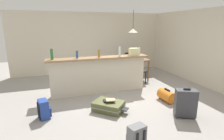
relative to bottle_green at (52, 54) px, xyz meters
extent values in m
cube|color=gray|center=(1.70, -0.50, -1.25)|extent=(13.00, 13.00, 0.05)
cube|color=beige|center=(1.70, 2.55, 0.02)|extent=(6.60, 0.10, 2.50)
cube|color=beige|center=(4.75, -0.20, 0.02)|extent=(0.10, 6.00, 2.50)
cube|color=beige|center=(1.29, -0.03, -0.71)|extent=(2.80, 0.20, 1.03)
cube|color=#93704C|center=(1.29, -0.03, -0.17)|extent=(2.96, 0.40, 0.05)
cylinder|color=#2D6B38|center=(0.00, 0.00, 0.00)|extent=(0.07, 0.07, 0.29)
cylinder|color=#284C89|center=(0.66, -0.02, -0.04)|extent=(0.06, 0.06, 0.21)
cylinder|color=#9E661E|center=(1.28, -0.07, -0.03)|extent=(0.06, 0.06, 0.23)
cylinder|color=silver|center=(1.89, -0.12, 0.00)|extent=(0.06, 0.06, 0.28)
cylinder|color=silver|center=(2.57, -0.01, -0.03)|extent=(0.07, 0.07, 0.23)
cube|color=beige|center=(2.37, -0.05, -0.03)|extent=(0.26, 0.18, 0.22)
cube|color=brown|center=(2.86, 1.06, -0.51)|extent=(1.10, 0.80, 0.04)
cylinder|color=brown|center=(2.37, 0.72, -0.88)|extent=(0.06, 0.06, 0.70)
cylinder|color=brown|center=(3.35, 0.72, -0.88)|extent=(0.06, 0.06, 0.70)
cylinder|color=brown|center=(2.37, 1.40, -0.88)|extent=(0.06, 0.06, 0.70)
cylinder|color=brown|center=(3.35, 1.40, -0.88)|extent=(0.06, 0.06, 0.70)
cube|color=black|center=(2.84, 0.44, -0.80)|extent=(0.42, 0.42, 0.04)
cube|color=black|center=(2.84, 0.62, -0.54)|extent=(0.40, 0.05, 0.48)
cylinder|color=black|center=(2.69, 0.27, -1.02)|extent=(0.04, 0.04, 0.41)
cylinder|color=black|center=(3.01, 0.29, -1.02)|extent=(0.04, 0.04, 0.41)
cylinder|color=black|center=(2.68, 0.59, -1.02)|extent=(0.04, 0.04, 0.41)
cylinder|color=black|center=(3.00, 0.61, -1.02)|extent=(0.04, 0.04, 0.41)
cube|color=black|center=(2.87, 1.67, -0.80)|extent=(0.47, 0.47, 0.04)
cube|color=black|center=(2.90, 1.49, -0.54)|extent=(0.40, 0.11, 0.48)
cylinder|color=black|center=(3.00, 1.86, -1.02)|extent=(0.04, 0.04, 0.41)
cylinder|color=black|center=(2.68, 1.80, -1.02)|extent=(0.04, 0.04, 0.41)
cylinder|color=black|center=(3.06, 1.54, -1.02)|extent=(0.04, 0.04, 0.41)
cylinder|color=black|center=(2.74, 1.48, -1.02)|extent=(0.04, 0.04, 0.41)
cylinder|color=black|center=(2.83, 1.03, 0.94)|extent=(0.01, 0.01, 0.66)
cone|color=white|center=(2.83, 1.03, 0.56)|extent=(0.34, 0.34, 0.14)
sphere|color=white|center=(2.83, 1.03, 0.48)|extent=(0.07, 0.07, 0.07)
cube|color=#51562D|center=(1.19, -1.24, -1.12)|extent=(0.83, 0.81, 0.22)
cube|color=gray|center=(1.19, -1.24, -1.12)|extent=(0.84, 0.83, 0.02)
cube|color=#2D2D33|center=(1.50, -1.52, -1.12)|extent=(0.22, 0.23, 0.02)
cube|color=slate|center=(1.22, -2.70, -1.02)|extent=(0.32, 0.24, 0.42)
cube|color=#515155|center=(1.19, -2.59, -1.09)|extent=(0.23, 0.11, 0.19)
cube|color=black|center=(1.31, -2.78, -1.04)|extent=(0.04, 0.03, 0.36)
cube|color=#38383D|center=(2.70, -2.06, -0.90)|extent=(0.50, 0.41, 0.60)
cylinder|color=black|center=(2.87, -2.14, -1.20)|extent=(0.07, 0.05, 0.06)
cylinder|color=black|center=(2.53, -1.98, -1.20)|extent=(0.07, 0.05, 0.06)
cube|color=#232328|center=(2.70, -2.06, -0.58)|extent=(0.14, 0.10, 0.04)
cube|color=#233D93|center=(-0.25, -1.15, -1.02)|extent=(0.24, 0.32, 0.42)
cube|color=navy|center=(-0.15, -1.13, -1.09)|extent=(0.11, 0.23, 0.19)
cube|color=black|center=(-0.33, -1.25, -1.04)|extent=(0.03, 0.04, 0.36)
cube|color=black|center=(-0.37, -1.11, -1.04)|extent=(0.03, 0.04, 0.36)
cylinder|color=orange|center=(2.83, -1.21, -1.08)|extent=(0.33, 0.50, 0.30)
cube|color=black|center=(2.83, -1.21, -0.91)|extent=(0.04, 0.20, 0.04)
cube|color=black|center=(1.19, -1.21, -0.99)|extent=(0.23, 0.18, 0.04)
cube|color=tan|center=(1.23, -1.27, -0.95)|extent=(0.24, 0.19, 0.03)
camera|label=1|loc=(0.04, -4.99, 0.75)|focal=28.75mm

